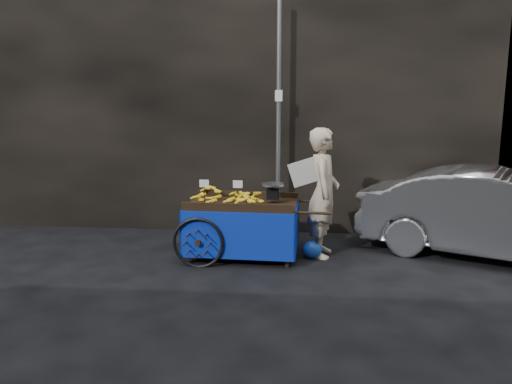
# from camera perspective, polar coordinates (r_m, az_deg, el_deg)

# --- Properties ---
(ground) EXTENTS (80.00, 80.00, 0.00)m
(ground) POSITION_cam_1_polar(r_m,az_deg,el_deg) (7.48, -0.29, -7.73)
(ground) COLOR black
(ground) RESTS_ON ground
(building_wall) EXTENTS (13.50, 2.00, 5.00)m
(building_wall) POSITION_cam_1_polar(r_m,az_deg,el_deg) (9.67, 3.53, 11.48)
(building_wall) COLOR black
(building_wall) RESTS_ON ground
(street_pole) EXTENTS (0.12, 0.10, 4.00)m
(street_pole) POSITION_cam_1_polar(r_m,az_deg,el_deg) (8.38, 2.60, 8.24)
(street_pole) COLOR slate
(street_pole) RESTS_ON ground
(banana_cart) EXTENTS (2.27, 1.16, 1.21)m
(banana_cart) POSITION_cam_1_polar(r_m,az_deg,el_deg) (7.44, -1.95, -1.87)
(banana_cart) COLOR black
(banana_cart) RESTS_ON ground
(vendor) EXTENTS (0.80, 0.74, 1.94)m
(vendor) POSITION_cam_1_polar(r_m,az_deg,el_deg) (7.52, 7.70, -0.08)
(vendor) COLOR #C9B595
(vendor) RESTS_ON ground
(plastic_bag) EXTENTS (0.29, 0.24, 0.27)m
(plastic_bag) POSITION_cam_1_polar(r_m,az_deg,el_deg) (7.55, 6.46, -6.58)
(plastic_bag) COLOR blue
(plastic_bag) RESTS_ON ground
(parked_car) EXTENTS (4.23, 2.95, 1.32)m
(parked_car) POSITION_cam_1_polar(r_m,az_deg,el_deg) (8.21, 26.11, -2.40)
(parked_car) COLOR silver
(parked_car) RESTS_ON ground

